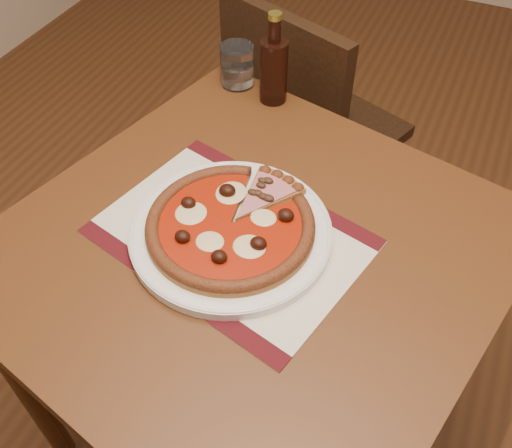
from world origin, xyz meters
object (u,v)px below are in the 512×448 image
at_px(plate, 231,232).
at_px(pizza, 230,225).
at_px(bottle, 274,68).
at_px(table, 252,279).
at_px(chair_far, 304,123).
at_px(water_glass, 237,65).

height_order(plate, pizza, pizza).
xyz_separation_m(pizza, bottle, (-0.09, 0.40, 0.05)).
bearing_deg(table, bottle, 107.99).
bearing_deg(bottle, chair_far, 92.99).
relative_size(pizza, water_glass, 3.15).
height_order(pizza, water_glass, water_glass).
relative_size(table, water_glass, 10.52).
relative_size(table, chair_far, 1.13).
bearing_deg(plate, pizza, -100.16).
xyz_separation_m(pizza, water_glass, (-0.19, 0.43, 0.02)).
xyz_separation_m(plate, pizza, (-0.00, -0.00, 0.02)).
distance_m(table, bottle, 0.46).
xyz_separation_m(table, pizza, (-0.04, 0.00, 0.13)).
relative_size(table, pizza, 3.35).
bearing_deg(bottle, plate, -77.13).
height_order(table, chair_far, chair_far).
bearing_deg(water_glass, bottle, -13.59).
height_order(pizza, bottle, bottle).
height_order(plate, water_glass, water_glass).
height_order(chair_far, water_glass, chair_far).
distance_m(table, chair_far, 0.71).
xyz_separation_m(chair_far, pizza, (0.11, -0.67, 0.29)).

